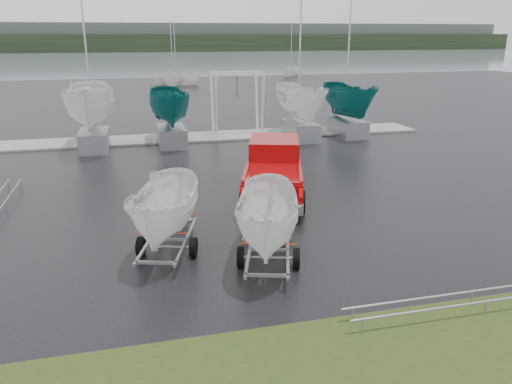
# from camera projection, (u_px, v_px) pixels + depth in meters

# --- Properties ---
(ground_plane) EXTENTS (120.00, 120.00, 0.00)m
(ground_plane) POSITION_uv_depth(u_px,v_px,m) (237.00, 201.00, 20.05)
(ground_plane) COLOR black
(ground_plane) RESTS_ON ground
(lake) EXTENTS (300.00, 300.00, 0.00)m
(lake) POSITION_uv_depth(u_px,v_px,m) (145.00, 63.00, 112.45)
(lake) COLOR gray
(lake) RESTS_ON ground
(grass_verge) EXTENTS (40.00, 40.00, 0.00)m
(grass_verge) POSITION_uv_depth(u_px,v_px,m) (352.00, 373.00, 9.88)
(grass_verge) COLOR #233213
(grass_verge) RESTS_ON ground
(dock) EXTENTS (30.00, 3.00, 0.12)m
(dock) POSITION_uv_depth(u_px,v_px,m) (195.00, 137.00, 32.04)
(dock) COLOR gray
(dock) RESTS_ON ground
(treeline) EXTENTS (300.00, 8.00, 6.00)m
(treeline) POSITION_uv_depth(u_px,v_px,m) (137.00, 43.00, 176.21)
(treeline) COLOR black
(treeline) RESTS_ON ground
(far_hill) EXTENTS (300.00, 6.00, 10.00)m
(far_hill) POSITION_uv_depth(u_px,v_px,m) (136.00, 37.00, 182.99)
(far_hill) COLOR #4C5651
(far_hill) RESTS_ON ground
(pickup_truck) EXTENTS (4.05, 6.90, 2.17)m
(pickup_truck) POSITION_uv_depth(u_px,v_px,m) (274.00, 167.00, 20.69)
(pickup_truck) COLOR #8D0708
(pickup_truck) RESTS_ON ground
(trailer_hitched) EXTENTS (2.25, 3.79, 5.23)m
(trailer_hitched) POSITION_uv_depth(u_px,v_px,m) (269.00, 171.00, 13.71)
(trailer_hitched) COLOR #96989E
(trailer_hitched) RESTS_ON ground
(trailer_parked) EXTENTS (2.23, 3.79, 5.22)m
(trailer_parked) POSITION_uv_depth(u_px,v_px,m) (164.00, 164.00, 14.43)
(trailer_parked) COLOR #96989E
(trailer_parked) RESTS_ON ground
(boat_hoist) EXTENTS (3.30, 2.18, 4.12)m
(boat_hoist) POSITION_uv_depth(u_px,v_px,m) (237.00, 95.00, 31.89)
(boat_hoist) COLOR silver
(boat_hoist) RESTS_ON ground
(keelboat_0) EXTENTS (2.75, 3.20, 10.93)m
(keelboat_0) POSITION_uv_depth(u_px,v_px,m) (88.00, 72.00, 27.48)
(keelboat_0) COLOR #96989E
(keelboat_0) RESTS_ON ground
(keelboat_1) EXTENTS (2.31, 3.20, 7.25)m
(keelboat_1) POSITION_uv_depth(u_px,v_px,m) (169.00, 83.00, 28.91)
(keelboat_1) COLOR #96989E
(keelboat_1) RESTS_ON ground
(keelboat_2) EXTENTS (2.37, 3.20, 10.54)m
(keelboat_2) POSITION_uv_depth(u_px,v_px,m) (302.00, 79.00, 30.56)
(keelboat_2) COLOR #96989E
(keelboat_2) RESTS_ON ground
(keelboat_3) EXTENTS (2.33, 3.20, 10.49)m
(keelboat_3) POSITION_uv_depth(u_px,v_px,m) (350.00, 78.00, 31.63)
(keelboat_3) COLOR #96989E
(keelboat_3) RESTS_ON ground
(mast_rack_2) EXTENTS (7.00, 0.56, 0.06)m
(mast_rack_2) POSITION_uv_depth(u_px,v_px,m) (479.00, 296.00, 12.09)
(mast_rack_2) COLOR #96989E
(mast_rack_2) RESTS_ON ground
(moored_boat_1) EXTENTS (3.03, 3.09, 11.60)m
(moored_boat_1) POSITION_uv_depth(u_px,v_px,m) (173.00, 85.00, 65.04)
(moored_boat_1) COLOR white
(moored_boat_1) RESTS_ON ground
(moored_boat_2) EXTENTS (2.69, 2.64, 11.17)m
(moored_boat_2) POSITION_uv_depth(u_px,v_px,m) (177.00, 85.00, 64.49)
(moored_boat_2) COLOR white
(moored_boat_2) RESTS_ON ground
(moored_boat_3) EXTENTS (3.20, 3.22, 11.05)m
(moored_boat_3) POSITION_uv_depth(u_px,v_px,m) (291.00, 76.00, 78.24)
(moored_boat_3) COLOR white
(moored_boat_3) RESTS_ON ground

